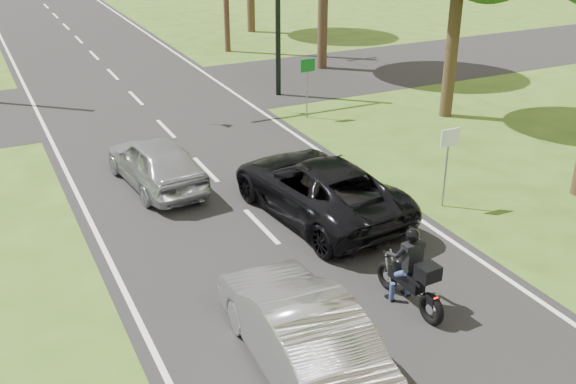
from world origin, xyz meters
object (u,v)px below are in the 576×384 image
object	(u,v)px
motorcycle_rider	(412,277)
silver_suv	(156,162)
dark_suv	(318,187)
silver_sedan	(299,329)
sign_white	(449,149)
sign_green	(307,74)

from	to	relation	value
motorcycle_rider	silver_suv	bearing A→B (deg)	106.40
dark_suv	motorcycle_rider	bearing A→B (deg)	80.16
silver_sedan	sign_white	size ratio (longest dim) A/B	2.07
dark_suv	sign_white	distance (m)	3.41
motorcycle_rider	silver_sedan	xyz separation A→B (m)	(-2.77, -0.61, 0.06)
silver_suv	sign_green	xyz separation A→B (m)	(6.48, 3.48, 0.88)
motorcycle_rider	sign_white	size ratio (longest dim) A/B	0.94
dark_suv	silver_suv	distance (m)	4.70
sign_white	sign_green	distance (m)	8.00
dark_suv	sign_green	bearing A→B (deg)	-121.56
motorcycle_rider	silver_sedan	size ratio (longest dim) A/B	0.45
silver_suv	sign_white	size ratio (longest dim) A/B	1.95
motorcycle_rider	sign_white	distance (m)	4.91
sign_white	silver_suv	bearing A→B (deg)	144.27
silver_suv	dark_suv	bearing A→B (deg)	126.03
sign_white	sign_green	bearing A→B (deg)	88.57
silver_suv	sign_white	distance (m)	7.79
sign_white	sign_green	xyz separation A→B (m)	(0.20, 8.00, 0.00)
silver_sedan	sign_white	bearing A→B (deg)	-144.87
motorcycle_rider	dark_suv	size ratio (longest dim) A/B	0.37
dark_suv	silver_sedan	bearing A→B (deg)	52.54
silver_suv	motorcycle_rider	bearing A→B (deg)	103.93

